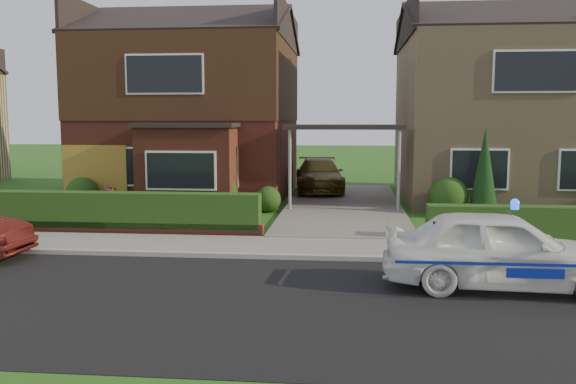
# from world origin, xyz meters

# --- Properties ---
(ground) EXTENTS (120.00, 120.00, 0.00)m
(ground) POSITION_xyz_m (0.00, 0.00, 0.00)
(ground) COLOR #1C5416
(ground) RESTS_ON ground
(road) EXTENTS (60.00, 6.00, 0.02)m
(road) POSITION_xyz_m (0.00, 0.00, 0.00)
(road) COLOR black
(road) RESTS_ON ground
(kerb) EXTENTS (60.00, 0.16, 0.12)m
(kerb) POSITION_xyz_m (0.00, 3.05, 0.06)
(kerb) COLOR #9E9993
(kerb) RESTS_ON ground
(sidewalk) EXTENTS (60.00, 2.00, 0.10)m
(sidewalk) POSITION_xyz_m (0.00, 4.10, 0.05)
(sidewalk) COLOR slate
(sidewalk) RESTS_ON ground
(driveway) EXTENTS (3.80, 12.00, 0.12)m
(driveway) POSITION_xyz_m (0.00, 11.00, 0.06)
(driveway) COLOR #666059
(driveway) RESTS_ON ground
(house_left) EXTENTS (7.50, 9.53, 7.25)m
(house_left) POSITION_xyz_m (-5.78, 13.90, 3.81)
(house_left) COLOR maroon
(house_left) RESTS_ON ground
(house_right) EXTENTS (7.50, 8.06, 7.25)m
(house_right) POSITION_xyz_m (5.80, 13.99, 3.66)
(house_right) COLOR tan
(house_right) RESTS_ON ground
(carport_link) EXTENTS (3.80, 3.00, 2.77)m
(carport_link) POSITION_xyz_m (0.00, 10.95, 2.66)
(carport_link) COLOR black
(carport_link) RESTS_ON ground
(garage_door) EXTENTS (2.20, 0.10, 2.10)m
(garage_door) POSITION_xyz_m (-8.25, 9.96, 1.05)
(garage_door) COLOR #946420
(garage_door) RESTS_ON ground
(dwarf_wall) EXTENTS (7.70, 0.25, 0.36)m
(dwarf_wall) POSITION_xyz_m (-5.80, 5.30, 0.18)
(dwarf_wall) COLOR maroon
(dwarf_wall) RESTS_ON ground
(hedge_left) EXTENTS (7.50, 0.55, 0.90)m
(hedge_left) POSITION_xyz_m (-5.80, 5.45, 0.00)
(hedge_left) COLOR #1B3D13
(hedge_left) RESTS_ON ground
(shrub_left_far) EXTENTS (1.08, 1.08, 1.08)m
(shrub_left_far) POSITION_xyz_m (-8.50, 9.50, 0.54)
(shrub_left_far) COLOR #1B3D13
(shrub_left_far) RESTS_ON ground
(shrub_left_mid) EXTENTS (1.32, 1.32, 1.32)m
(shrub_left_mid) POSITION_xyz_m (-4.00, 9.30, 0.66)
(shrub_left_mid) COLOR #1B3D13
(shrub_left_mid) RESTS_ON ground
(shrub_left_near) EXTENTS (0.84, 0.84, 0.84)m
(shrub_left_near) POSITION_xyz_m (-2.40, 9.60, 0.42)
(shrub_left_near) COLOR #1B3D13
(shrub_left_near) RESTS_ON ground
(shrub_right_near) EXTENTS (1.20, 1.20, 1.20)m
(shrub_right_near) POSITION_xyz_m (3.20, 9.40, 0.60)
(shrub_right_near) COLOR #1B3D13
(shrub_right_near) RESTS_ON ground
(conifer_a) EXTENTS (0.90, 0.90, 2.60)m
(conifer_a) POSITION_xyz_m (4.20, 9.20, 1.30)
(conifer_a) COLOR black
(conifer_a) RESTS_ON ground
(police_car) EXTENTS (3.74, 4.16, 1.55)m
(police_car) POSITION_xyz_m (2.80, 1.20, 0.69)
(police_car) COLOR white
(police_car) RESTS_ON ground
(driveway_car) EXTENTS (2.21, 4.55, 1.27)m
(driveway_car) POSITION_xyz_m (-1.00, 14.50, 0.76)
(driveway_car) COLOR brown
(driveway_car) RESTS_ON driveway
(potted_plant_a) EXTENTS (0.53, 0.45, 0.86)m
(potted_plant_a) POSITION_xyz_m (-9.00, 6.00, 0.43)
(potted_plant_a) COLOR gray
(potted_plant_a) RESTS_ON ground
(potted_plant_b) EXTENTS (0.48, 0.47, 0.68)m
(potted_plant_b) POSITION_xyz_m (-3.71, 6.00, 0.34)
(potted_plant_b) COLOR gray
(potted_plant_b) RESTS_ON ground
(potted_plant_c) EXTENTS (0.65, 0.65, 0.84)m
(potted_plant_c) POSITION_xyz_m (-7.20, 8.67, 0.42)
(potted_plant_c) COLOR gray
(potted_plant_c) RESTS_ON ground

